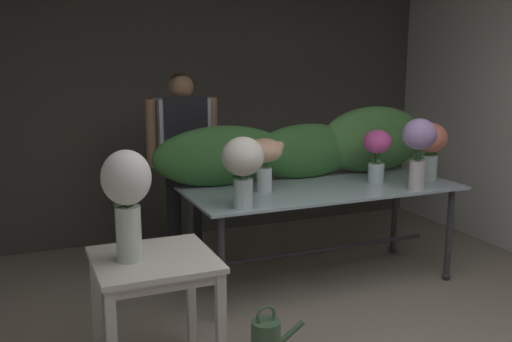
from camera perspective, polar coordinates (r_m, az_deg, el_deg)
ground_plane at (r=4.61m, az=2.88°, el=-11.75°), size 7.84×7.84×0.00m
wall_back at (r=5.91m, az=-4.53°, el=6.98°), size 4.81×0.12×2.71m
display_table_glass at (r=4.60m, az=6.50°, el=-2.85°), size 2.14×0.93×0.80m
side_table_white at (r=3.26m, az=-9.95°, el=-10.03°), size 0.65×0.64×0.73m
florist at (r=4.81m, az=-7.19°, el=1.97°), size 0.60×0.24×1.66m
foliage_backdrop at (r=4.87m, az=5.58°, el=2.37°), size 2.48×0.31×0.58m
vase_fuchsia_peonies at (r=4.73m, az=11.81°, el=1.94°), size 0.23×0.23×0.43m
vase_ivory_anemones at (r=3.85m, az=-1.30°, el=0.72°), size 0.29×0.29×0.49m
vase_coral_tulips at (r=4.95m, az=16.76°, el=2.51°), size 0.33×0.27×0.47m
vase_lilac_stock at (r=4.54m, az=15.71°, el=2.53°), size 0.25×0.25×0.55m
vase_peach_carnations at (r=4.32m, az=0.81°, el=1.45°), size 0.31×0.28×0.41m
vase_white_roses_tall at (r=3.10m, az=-12.55°, el=-2.17°), size 0.26×0.26×0.60m
watering_can at (r=3.64m, az=1.05°, el=-16.16°), size 0.35×0.18×0.34m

